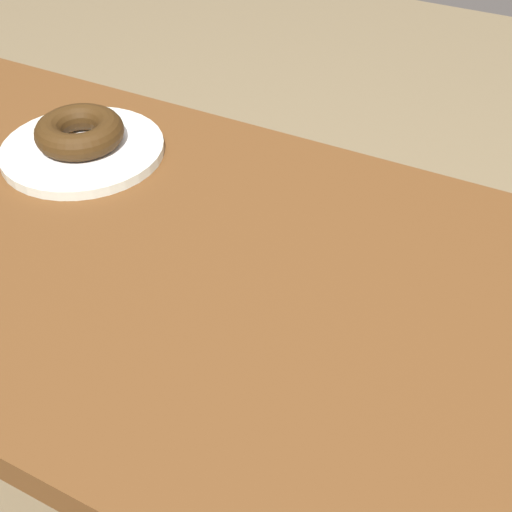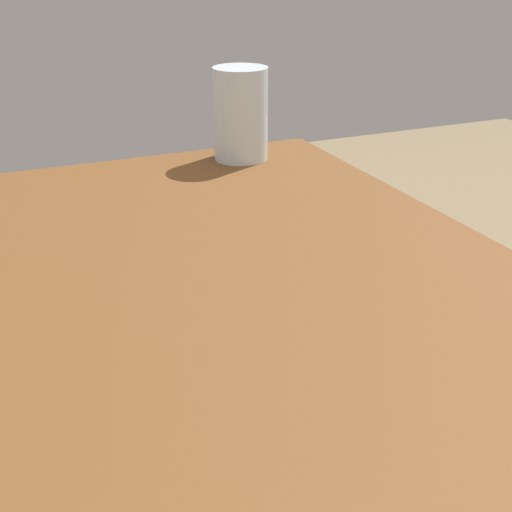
# 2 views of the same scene
# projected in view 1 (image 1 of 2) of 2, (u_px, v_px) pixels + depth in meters

# --- Properties ---
(table) EXTENTS (1.19, 0.62, 0.75)m
(table) POSITION_uv_depth(u_px,v_px,m) (191.00, 323.00, 0.88)
(table) COLOR brown
(table) RESTS_ON ground_plane
(plate_chocolate_ring) EXTENTS (0.23, 0.23, 0.01)m
(plate_chocolate_ring) POSITION_uv_depth(u_px,v_px,m) (83.00, 150.00, 0.98)
(plate_chocolate_ring) COLOR silver
(plate_chocolate_ring) RESTS_ON table
(napkin_chocolate_ring) EXTENTS (0.18, 0.18, 0.00)m
(napkin_chocolate_ring) POSITION_uv_depth(u_px,v_px,m) (82.00, 145.00, 0.97)
(napkin_chocolate_ring) COLOR white
(napkin_chocolate_ring) RESTS_ON plate_chocolate_ring
(donut_chocolate_ring) EXTENTS (0.13, 0.13, 0.04)m
(donut_chocolate_ring) POSITION_uv_depth(u_px,v_px,m) (79.00, 132.00, 0.96)
(donut_chocolate_ring) COLOR #38220D
(donut_chocolate_ring) RESTS_ON napkin_chocolate_ring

